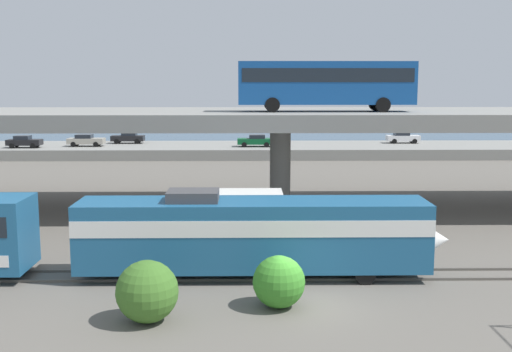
{
  "coord_description": "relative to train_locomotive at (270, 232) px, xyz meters",
  "views": [
    {
      "loc": [
        -2.43,
        -25.04,
        9.18
      ],
      "look_at": [
        -1.82,
        15.38,
        3.17
      ],
      "focal_mm": 44.04,
      "sensor_mm": 36.0,
      "label": 1
    }
  ],
  "objects": [
    {
      "name": "parked_car_3",
      "position": [
        -28.42,
        48.05,
        -0.13
      ],
      "size": [
        4.08,
        1.87,
        1.5
      ],
      "color": "black",
      "rests_on": "pier_parking_lot"
    },
    {
      "name": "pier_parking_lot",
      "position": [
        1.32,
        51.0,
        -1.55
      ],
      "size": [
        73.31,
        12.34,
        1.29
      ],
      "primitive_type": "cube",
      "color": "gray",
      "rests_on": "ground_plane"
    },
    {
      "name": "parked_car_4",
      "position": [
        -16.73,
        53.59,
        -0.13
      ],
      "size": [
        4.27,
        1.9,
        1.5
      ],
      "rotation": [
        0.0,
        0.0,
        3.14
      ],
      "color": "black",
      "rests_on": "pier_parking_lot"
    },
    {
      "name": "shrub_left",
      "position": [
        -4.96,
        -5.73,
        -0.98
      ],
      "size": [
        2.43,
        2.43,
        2.43
      ],
      "primitive_type": "sphere",
      "color": "#3D6E27",
      "rests_on": "ground_plane"
    },
    {
      "name": "ground_plane",
      "position": [
        1.32,
        -4.0,
        -2.19
      ],
      "size": [
        260.0,
        260.0,
        0.0
      ],
      "primitive_type": "plane",
      "color": "#605B54"
    },
    {
      "name": "parked_car_2",
      "position": [
        0.01,
        48.99,
        -0.13
      ],
      "size": [
        4.44,
        2.0,
        1.5
      ],
      "rotation": [
        0.0,
        0.0,
        3.14
      ],
      "color": "#0C4C26",
      "rests_on": "pier_parking_lot"
    },
    {
      "name": "highway_overpass",
      "position": [
        1.32,
        16.0,
        4.36
      ],
      "size": [
        96.0,
        12.85,
        7.21
      ],
      "color": "gray",
      "rests_on": "ground_plane"
    },
    {
      "name": "parked_car_1",
      "position": [
        19.52,
        53.3,
        -0.13
      ],
      "size": [
        4.28,
        1.87,
        1.5
      ],
      "color": "silver",
      "rests_on": "pier_parking_lot"
    },
    {
      "name": "transit_bus_on_overpass",
      "position": [
        4.32,
        14.38,
        7.08
      ],
      "size": [
        12.0,
        2.68,
        3.4
      ],
      "rotation": [
        0.0,
        0.0,
        3.14
      ],
      "color": "#14478C",
      "rests_on": "highway_overpass"
    },
    {
      "name": "shrub_right",
      "position": [
        0.2,
        -4.22,
        -1.11
      ],
      "size": [
        2.17,
        2.17,
        2.17
      ],
      "primitive_type": "sphere",
      "color": "#388528",
      "rests_on": "ground_plane"
    },
    {
      "name": "train_locomotive",
      "position": [
        0.0,
        0.0,
        0.0
      ],
      "size": [
        17.63,
        3.04,
        4.18
      ],
      "color": "#1E5984",
      "rests_on": "ground_plane"
    },
    {
      "name": "harbor_water",
      "position": [
        1.32,
        74.0,
        -2.19
      ],
      "size": [
        140.0,
        36.0,
        0.01
      ],
      "primitive_type": "cube",
      "color": "#2D5170",
      "rests_on": "ground_plane"
    },
    {
      "name": "parked_car_0",
      "position": [
        -21.3,
        49.7,
        -0.13
      ],
      "size": [
        4.49,
        1.96,
        1.5
      ],
      "color": "#9E998C",
      "rests_on": "pier_parking_lot"
    },
    {
      "name": "service_truck_west",
      "position": [
        -0.5,
        6.26,
        -0.55
      ],
      "size": [
        6.8,
        2.46,
        3.04
      ],
      "color": "#9E998C",
      "rests_on": "ground_plane"
    },
    {
      "name": "rail_strip_far",
      "position": [
        1.32,
        0.78,
        -2.13
      ],
      "size": [
        110.0,
        0.12,
        0.12
      ],
      "primitive_type": "cube",
      "color": "#59544C",
      "rests_on": "ground_plane"
    },
    {
      "name": "rail_strip_near",
      "position": [
        1.32,
        -0.78,
        -2.13
      ],
      "size": [
        110.0,
        0.12,
        0.12
      ],
      "primitive_type": "cube",
      "color": "#59544C",
      "rests_on": "ground_plane"
    }
  ]
}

